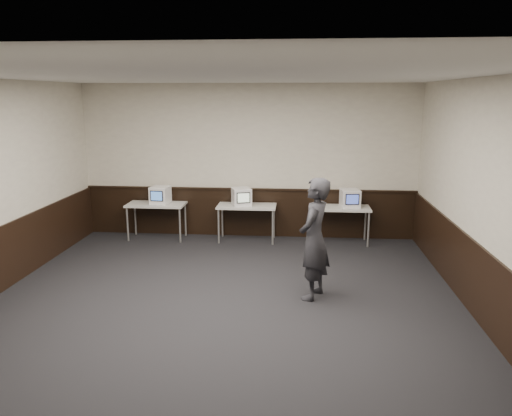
{
  "coord_description": "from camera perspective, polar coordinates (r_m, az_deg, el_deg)",
  "views": [
    {
      "loc": [
        1.05,
        -6.34,
        2.95
      ],
      "look_at": [
        0.36,
        1.6,
        1.15
      ],
      "focal_mm": 35.0,
      "sensor_mm": 36.0,
      "label": 1
    }
  ],
  "objects": [
    {
      "name": "wainscot_right",
      "position": [
        7.22,
        24.55,
        -8.33
      ],
      "size": [
        0.04,
        7.98,
        1.0
      ],
      "primitive_type": "cube",
      "color": "black",
      "rests_on": "right_wall"
    },
    {
      "name": "ceiling",
      "position": [
        6.43,
        -4.61,
        14.91
      ],
      "size": [
        8.0,
        8.0,
        0.0
      ],
      "primitive_type": "plane",
      "rotation": [
        3.14,
        0.0,
        0.0
      ],
      "color": "white",
      "rests_on": "back_wall"
    },
    {
      "name": "wainscot_rail",
      "position": [
        10.53,
        -0.87,
        2.17
      ],
      "size": [
        6.98,
        0.06,
        0.04
      ],
      "primitive_type": "cube",
      "color": "black",
      "rests_on": "wainscot_back"
    },
    {
      "name": "front_wall",
      "position": [
        2.9,
        -17.58,
        -15.76
      ],
      "size": [
        7.0,
        0.0,
        7.0
      ],
      "primitive_type": "plane",
      "rotation": [
        -1.57,
        0.0,
        0.0
      ],
      "color": "beige",
      "rests_on": "ground"
    },
    {
      "name": "emac_center",
      "position": [
        10.17,
        -1.66,
        1.28
      ],
      "size": [
        0.46,
        0.48,
        0.36
      ],
      "rotation": [
        0.0,
        0.0,
        0.32
      ],
      "color": "white",
      "rests_on": "desk_center"
    },
    {
      "name": "desk_left",
      "position": [
        10.61,
        -11.32,
        0.13
      ],
      "size": [
        1.2,
        0.6,
        0.75
      ],
      "color": "beige",
      "rests_on": "ground"
    },
    {
      "name": "back_wall",
      "position": [
        10.48,
        -0.86,
        5.33
      ],
      "size": [
        7.0,
        0.0,
        7.0
      ],
      "primitive_type": "plane",
      "rotation": [
        1.57,
        0.0,
        0.0
      ],
      "color": "beige",
      "rests_on": "ground"
    },
    {
      "name": "wainscot_back",
      "position": [
        10.66,
        -0.85,
        -0.55
      ],
      "size": [
        6.98,
        0.04,
        1.0
      ],
      "primitive_type": "cube",
      "color": "black",
      "rests_on": "back_wall"
    },
    {
      "name": "right_wall",
      "position": [
        6.93,
        25.54,
        0.23
      ],
      "size": [
        0.0,
        8.0,
        8.0
      ],
      "primitive_type": "plane",
      "rotation": [
        1.57,
        0.0,
        -1.57
      ],
      "color": "beige",
      "rests_on": "ground"
    },
    {
      "name": "floor",
      "position": [
        7.07,
        -4.14,
        -11.97
      ],
      "size": [
        8.0,
        8.0,
        0.0
      ],
      "primitive_type": "plane",
      "color": "black",
      "rests_on": "ground"
    },
    {
      "name": "desk_right",
      "position": [
        10.23,
        9.58,
        -0.27
      ],
      "size": [
        1.2,
        0.6,
        0.75
      ],
      "color": "beige",
      "rests_on": "ground"
    },
    {
      "name": "emac_left",
      "position": [
        10.53,
        -10.89,
        1.46
      ],
      "size": [
        0.41,
        0.43,
        0.36
      ],
      "rotation": [
        0.0,
        0.0,
        -0.12
      ],
      "color": "white",
      "rests_on": "desk_left"
    },
    {
      "name": "person",
      "position": [
        7.35,
        6.66,
        -3.53
      ],
      "size": [
        0.64,
        0.77,
        1.81
      ],
      "primitive_type": "imported",
      "rotation": [
        0.0,
        0.0,
        -1.93
      ],
      "color": "#26262B",
      "rests_on": "ground"
    },
    {
      "name": "desk_center",
      "position": [
        10.25,
        -1.06,
        -0.07
      ],
      "size": [
        1.2,
        0.6,
        0.75
      ],
      "color": "beige",
      "rests_on": "ground"
    },
    {
      "name": "emac_right",
      "position": [
        10.19,
        10.7,
        1.09
      ],
      "size": [
        0.41,
        0.43,
        0.37
      ],
      "rotation": [
        0.0,
        0.0,
        0.14
      ],
      "color": "white",
      "rests_on": "desk_right"
    }
  ]
}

